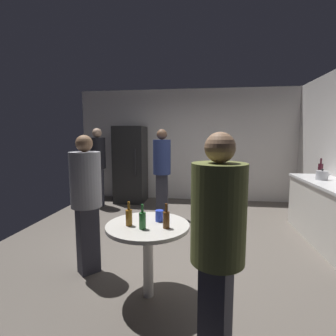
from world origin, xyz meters
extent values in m
cube|color=#5B544C|center=(0.00, 0.00, -0.05)|extent=(5.20, 5.20, 0.10)
cube|color=silver|center=(0.00, 2.63, 1.35)|extent=(5.32, 0.06, 2.70)
cube|color=black|center=(-1.31, 2.20, 0.90)|extent=(0.70, 0.65, 1.80)
cube|color=#262628|center=(-1.10, 1.86, 0.99)|extent=(0.03, 0.03, 0.60)
cube|color=beige|center=(2.28, 0.26, 0.43)|extent=(0.60, 1.80, 0.86)
cube|color=silver|center=(2.28, 0.26, 0.88)|extent=(0.64, 1.84, 0.04)
cylinder|color=#B2B2B7|center=(2.23, 0.52, 0.97)|extent=(0.17, 0.17, 0.14)
sphere|color=black|center=(2.23, 0.52, 1.06)|extent=(0.04, 0.04, 0.04)
cone|color=#B2B2B7|center=(2.35, 0.52, 0.98)|extent=(0.09, 0.04, 0.06)
cylinder|color=#3F141E|center=(2.33, 0.82, 1.01)|extent=(0.08, 0.08, 0.22)
cylinder|color=#3F141E|center=(2.33, 0.82, 1.17)|extent=(0.03, 0.03, 0.09)
cylinder|color=beige|center=(-0.12, -1.35, 0.35)|extent=(0.10, 0.10, 0.70)
cylinder|color=beige|center=(-0.12, -1.35, 0.72)|extent=(0.80, 0.80, 0.03)
cylinder|color=#8C5919|center=(-0.29, -1.41, 0.81)|extent=(0.06, 0.06, 0.15)
cylinder|color=#8C5919|center=(-0.29, -1.41, 0.93)|extent=(0.02, 0.02, 0.08)
cylinder|color=#593314|center=(0.07, -1.43, 0.81)|extent=(0.06, 0.06, 0.15)
cylinder|color=#593314|center=(0.07, -1.43, 0.93)|extent=(0.02, 0.02, 0.08)
cylinder|color=#26662D|center=(-0.14, -1.48, 0.81)|extent=(0.06, 0.06, 0.15)
cylinder|color=#26662D|center=(-0.14, -1.48, 0.93)|extent=(0.02, 0.02, 0.08)
cylinder|color=blue|center=(-0.02, -1.25, 0.79)|extent=(0.08, 0.08, 0.11)
cube|color=#2D2D38|center=(0.49, -2.10, 0.39)|extent=(0.24, 0.27, 0.79)
cylinder|color=olive|center=(0.49, -2.10, 1.10)|extent=(0.44, 0.44, 0.62)
sphere|color=tan|center=(0.49, -2.10, 1.50)|extent=(0.19, 0.19, 0.19)
cube|color=#2D2D38|center=(-0.38, 1.16, 0.42)|extent=(0.23, 0.18, 0.84)
cylinder|color=navy|center=(-0.38, 1.16, 1.17)|extent=(0.35, 0.35, 0.67)
sphere|color=brown|center=(-0.38, 1.16, 1.61)|extent=(0.20, 0.20, 0.20)
cube|color=#2D2D38|center=(-1.91, 1.70, 0.43)|extent=(0.26, 0.23, 0.86)
cylinder|color=black|center=(-1.91, 1.70, 1.20)|extent=(0.42, 0.42, 0.68)
sphere|color=#D8AD8C|center=(-1.91, 1.70, 1.64)|extent=(0.20, 0.20, 0.20)
cube|color=#2D2D38|center=(-0.90, -1.00, 0.39)|extent=(0.27, 0.28, 0.78)
cylinder|color=gray|center=(-0.90, -1.00, 1.09)|extent=(0.48, 0.48, 0.62)
sphere|color=#8C6647|center=(-0.90, -1.00, 1.49)|extent=(0.19, 0.19, 0.19)
camera|label=1|loc=(0.39, -3.63, 1.57)|focal=27.03mm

